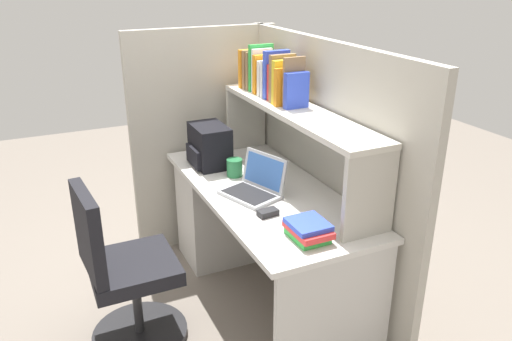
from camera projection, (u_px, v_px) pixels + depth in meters
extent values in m
plane|color=slate|center=(263.00, 294.00, 3.19)|extent=(8.00, 8.00, 0.00)
cube|color=silver|center=(264.00, 191.00, 2.92)|extent=(1.60, 0.70, 0.03)
cube|color=beige|center=(229.00, 209.00, 3.52)|extent=(0.40, 0.64, 0.70)
cube|color=beige|center=(335.00, 322.00, 2.40)|extent=(0.03, 0.64, 0.70)
cube|color=#B2ADA0|center=(321.00, 171.00, 3.04)|extent=(1.84, 0.05, 1.55)
cube|color=#B2ADA0|center=(206.00, 139.00, 3.59)|extent=(0.05, 1.06, 1.55)
cube|color=#BCB7AC|center=(246.00, 118.00, 3.50)|extent=(0.03, 0.28, 0.42)
cube|color=#BCB7AC|center=(369.00, 196.00, 2.32)|extent=(0.03, 0.28, 0.42)
cube|color=beige|center=(297.00, 111.00, 2.83)|extent=(1.44, 0.28, 0.03)
cube|color=orange|center=(251.00, 68.00, 3.28)|extent=(0.04, 0.17, 0.24)
cube|color=olive|center=(253.00, 69.00, 3.24)|extent=(0.04, 0.15, 0.25)
cube|color=olive|center=(257.00, 71.00, 3.21)|extent=(0.03, 0.15, 0.24)
cube|color=green|center=(261.00, 68.00, 3.17)|extent=(0.02, 0.16, 0.29)
cube|color=white|center=(262.00, 70.00, 3.15)|extent=(0.02, 0.14, 0.27)
cube|color=orange|center=(265.00, 74.00, 3.13)|extent=(0.04, 0.16, 0.24)
cube|color=yellow|center=(268.00, 77.00, 3.10)|extent=(0.03, 0.14, 0.21)
cube|color=white|center=(269.00, 78.00, 3.07)|extent=(0.03, 0.14, 0.21)
cube|color=white|center=(273.00, 78.00, 3.04)|extent=(0.03, 0.16, 0.22)
cube|color=blue|center=(276.00, 75.00, 2.99)|extent=(0.04, 0.16, 0.28)
cube|color=red|center=(280.00, 82.00, 2.97)|extent=(0.04, 0.15, 0.21)
cube|color=olive|center=(282.00, 78.00, 2.92)|extent=(0.03, 0.16, 0.27)
cube|color=yellow|center=(286.00, 82.00, 2.88)|extent=(0.04, 0.17, 0.25)
cube|color=orange|center=(288.00, 86.00, 2.85)|extent=(0.03, 0.17, 0.22)
cube|color=olive|center=(294.00, 82.00, 2.82)|extent=(0.02, 0.13, 0.28)
cube|color=blue|center=(296.00, 90.00, 2.80)|extent=(0.04, 0.14, 0.20)
cube|color=#B7BABF|center=(250.00, 195.00, 2.81)|extent=(0.37, 0.31, 0.02)
cube|color=black|center=(248.00, 193.00, 2.80)|extent=(0.31, 0.25, 0.00)
cube|color=#B7BABF|center=(264.00, 171.00, 2.84)|extent=(0.31, 0.16, 0.20)
cube|color=#3F72CC|center=(264.00, 171.00, 2.84)|extent=(0.27, 0.13, 0.16)
cube|color=black|center=(210.00, 145.00, 3.21)|extent=(0.30, 0.20, 0.26)
cube|color=black|center=(195.00, 156.00, 3.19)|extent=(0.22, 0.04, 0.12)
cube|color=#262628|center=(268.00, 213.00, 2.59)|extent=(0.07, 0.11, 0.03)
cylinder|color=white|center=(206.00, 145.00, 3.46)|extent=(0.08, 0.08, 0.10)
cylinder|color=#26723F|center=(235.00, 168.00, 3.07)|extent=(0.10, 0.10, 0.11)
cube|color=green|center=(307.00, 235.00, 2.38)|extent=(0.19, 0.15, 0.03)
cube|color=red|center=(308.00, 229.00, 2.37)|extent=(0.22, 0.16, 0.03)
cube|color=blue|center=(308.00, 224.00, 2.36)|extent=(0.19, 0.17, 0.02)
cylinder|color=black|center=(140.00, 333.00, 2.82)|extent=(0.52, 0.52, 0.04)
cylinder|color=#262628|center=(137.00, 300.00, 2.73)|extent=(0.05, 0.05, 0.41)
cube|color=black|center=(133.00, 267.00, 2.66)|extent=(0.44, 0.44, 0.08)
cube|color=black|center=(88.00, 233.00, 2.47)|extent=(0.40, 0.09, 0.44)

